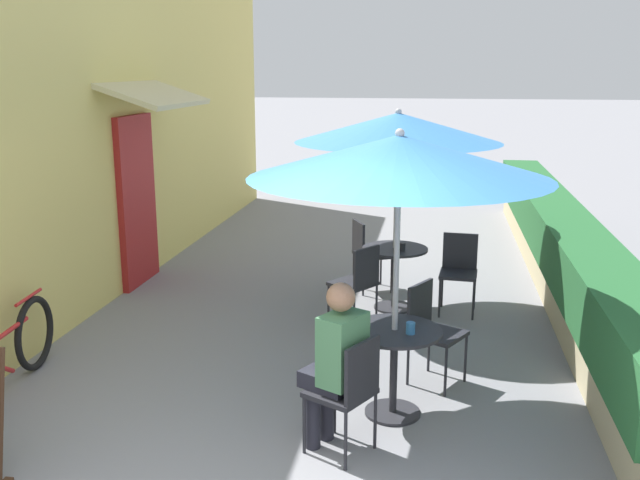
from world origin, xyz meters
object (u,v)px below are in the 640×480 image
object	(u,v)px
patio_umbrella_near	(399,157)
patio_table_mid	(394,266)
cafe_chair_mid_right	(367,250)
cafe_chair_near_right	(430,325)
cafe_chair_mid_back	(358,279)
cafe_chair_mid_left	(459,267)
coffee_cup_near	(411,328)
cafe_chair_near_left	(349,387)
patio_table_near	(394,355)
bicycle_leaning	(3,356)
coffee_cup_mid	(402,247)
patio_umbrella_mid	(398,128)
seated_patron_near_left	(336,360)

from	to	relation	value
patio_umbrella_near	patio_table_mid	xyz separation A→B (m)	(-0.16, 2.54, -1.53)
patio_umbrella_near	cafe_chair_mid_right	distance (m)	3.53
cafe_chair_near_right	cafe_chair_mid_back	size ratio (longest dim) A/B	1.00
cafe_chair_mid_back	cafe_chair_mid_left	bearing A→B (deg)	-23.81
coffee_cup_near	patio_umbrella_near	bearing A→B (deg)	149.18
cafe_chair_near_right	cafe_chair_mid_back	bearing A→B (deg)	-120.34
cafe_chair_near_left	patio_table_mid	size ratio (longest dim) A/B	1.19
patio_table_near	bicycle_leaning	xyz separation A→B (m)	(-3.19, -0.20, -0.15)
bicycle_leaning	patio_table_mid	bearing A→B (deg)	36.89
cafe_chair_near_right	coffee_cup_near	bearing A→B (deg)	17.13
cafe_chair_mid_left	patio_table_mid	bearing A→B (deg)	6.19
patio_umbrella_near	coffee_cup_mid	distance (m)	2.74
patio_table_near	patio_umbrella_near	distance (m)	1.53
coffee_cup_near	cafe_chair_mid_left	world-z (taller)	cafe_chair_mid_left
cafe_chair_mid_back	cafe_chair_near_right	bearing A→B (deg)	-114.23
cafe_chair_mid_left	cafe_chair_mid_back	xyz separation A→B (m)	(-1.05, -0.65, 0.00)
coffee_cup_near	patio_table_near	bearing A→B (deg)	149.18
patio_umbrella_mid	patio_table_mid	bearing A→B (deg)	180.00
cafe_chair_near_right	coffee_cup_near	world-z (taller)	cafe_chair_near_right
patio_table_near	cafe_chair_mid_left	world-z (taller)	cafe_chair_mid_left
cafe_chair_mid_right	patio_umbrella_mid	bearing A→B (deg)	6.19
cafe_chair_mid_right	patio_table_near	bearing A→B (deg)	-15.93
patio_umbrella_mid	cafe_chair_mid_left	xyz separation A→B (m)	(0.71, 0.02, -1.52)
patio_table_near	coffee_cup_near	size ratio (longest dim) A/B	8.12
seated_patron_near_left	patio_table_near	bearing A→B (deg)	-2.87
cafe_chair_near_right	coffee_cup_mid	distance (m)	1.81
patio_umbrella_mid	bicycle_leaning	world-z (taller)	patio_umbrella_mid
cafe_chair_mid_left	seated_patron_near_left	bearing A→B (deg)	78.28
patio_table_mid	cafe_chair_mid_back	distance (m)	0.71
cafe_chair_mid_back	coffee_cup_near	bearing A→B (deg)	-128.25
cafe_chair_mid_back	bicycle_leaning	distance (m)	3.43
patio_umbrella_mid	coffee_cup_mid	world-z (taller)	patio_umbrella_mid
patio_umbrella_near	cafe_chair_mid_back	size ratio (longest dim) A/B	2.57
seated_patron_near_left	bicycle_leaning	bearing A→B (deg)	110.26
patio_umbrella_mid	coffee_cup_mid	distance (m)	1.29
patio_umbrella_mid	cafe_chair_mid_back	size ratio (longest dim) A/B	2.57
seated_patron_near_left	patio_table_mid	bearing A→B (deg)	24.57
cafe_chair_mid_back	patio_table_mid	bearing A→B (deg)	6.19
coffee_cup_near	cafe_chair_mid_back	size ratio (longest dim) A/B	0.10
patio_table_near	cafe_chair_mid_back	distance (m)	1.97
cafe_chair_near_left	coffee_cup_near	world-z (taller)	cafe_chair_near_left
patio_table_near	coffee_cup_mid	size ratio (longest dim) A/B	8.12
cafe_chair_near_right	bicycle_leaning	distance (m)	3.57
cafe_chair_near_left	patio_umbrella_mid	bearing A→B (deg)	26.39
patio_table_near	cafe_chair_near_left	bearing A→B (deg)	-112.20
patio_table_near	cafe_chair_mid_right	bearing A→B (deg)	99.58
patio_umbrella_near	patio_umbrella_mid	size ratio (longest dim) A/B	1.00
patio_table_mid	patio_umbrella_mid	distance (m)	1.53
patio_umbrella_near	cafe_chair_mid_back	bearing A→B (deg)	104.48
patio_table_mid	bicycle_leaning	bearing A→B (deg)	-137.96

